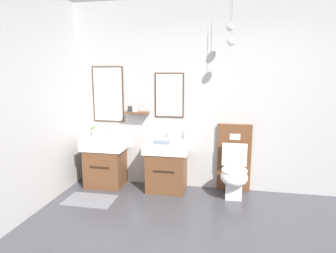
{
  "coord_description": "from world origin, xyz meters",
  "views": [
    {
      "loc": [
        -0.1,
        -2.34,
        1.75
      ],
      "look_at": [
        -0.87,
        1.67,
        0.99
      ],
      "focal_mm": 31.88,
      "sensor_mm": 36.0,
      "label": 1
    }
  ],
  "objects_px": {
    "soap_dispenser": "(185,135)",
    "folded_hand_towel": "(162,142)",
    "vanity_sink_left": "(106,161)",
    "toilet": "(234,169)",
    "vanity_sink_right": "(167,165)",
    "toothbrush_cup": "(94,132)"
  },
  "relations": [
    {
      "from": "vanity_sink_left",
      "to": "vanity_sink_right",
      "type": "bearing_deg",
      "value": 0.0
    },
    {
      "from": "vanity_sink_left",
      "to": "toilet",
      "type": "bearing_deg",
      "value": 0.04
    },
    {
      "from": "vanity_sink_left",
      "to": "toothbrush_cup",
      "type": "relative_size",
      "value": 3.64
    },
    {
      "from": "soap_dispenser",
      "to": "folded_hand_towel",
      "type": "bearing_deg",
      "value": -132.71
    },
    {
      "from": "vanity_sink_left",
      "to": "toothbrush_cup",
      "type": "distance_m",
      "value": 0.5
    },
    {
      "from": "vanity_sink_left",
      "to": "toilet",
      "type": "xyz_separation_m",
      "value": [
        1.93,
        0.0,
        -0.01
      ]
    },
    {
      "from": "toilet",
      "to": "folded_hand_towel",
      "type": "height_order",
      "value": "toilet"
    },
    {
      "from": "soap_dispenser",
      "to": "folded_hand_towel",
      "type": "xyz_separation_m",
      "value": [
        -0.29,
        -0.31,
        -0.05
      ]
    },
    {
      "from": "toothbrush_cup",
      "to": "soap_dispenser",
      "type": "bearing_deg",
      "value": 0.4
    },
    {
      "from": "toilet",
      "to": "soap_dispenser",
      "type": "bearing_deg",
      "value": 166.72
    },
    {
      "from": "toothbrush_cup",
      "to": "folded_hand_towel",
      "type": "xyz_separation_m",
      "value": [
        1.16,
        -0.3,
        -0.03
      ]
    },
    {
      "from": "vanity_sink_right",
      "to": "folded_hand_towel",
      "type": "bearing_deg",
      "value": -105.81
    },
    {
      "from": "vanity_sink_left",
      "to": "soap_dispenser",
      "type": "xyz_separation_m",
      "value": [
        1.21,
        0.17,
        0.43
      ]
    },
    {
      "from": "vanity_sink_left",
      "to": "toilet",
      "type": "relative_size",
      "value": 0.74
    },
    {
      "from": "toilet",
      "to": "toothbrush_cup",
      "type": "relative_size",
      "value": 4.91
    },
    {
      "from": "folded_hand_towel",
      "to": "toilet",
      "type": "bearing_deg",
      "value": 8.02
    },
    {
      "from": "vanity_sink_left",
      "to": "vanity_sink_right",
      "type": "xyz_separation_m",
      "value": [
        0.96,
        0.0,
        0.0
      ]
    },
    {
      "from": "toilet",
      "to": "soap_dispenser",
      "type": "xyz_separation_m",
      "value": [
        -0.72,
        0.17,
        0.44
      ]
    },
    {
      "from": "toothbrush_cup",
      "to": "folded_hand_towel",
      "type": "height_order",
      "value": "toothbrush_cup"
    },
    {
      "from": "vanity_sink_right",
      "to": "folded_hand_towel",
      "type": "relative_size",
      "value": 3.37
    },
    {
      "from": "toilet",
      "to": "vanity_sink_right",
      "type": "bearing_deg",
      "value": -179.91
    },
    {
      "from": "toothbrush_cup",
      "to": "vanity_sink_left",
      "type": "bearing_deg",
      "value": -34.06
    }
  ]
}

